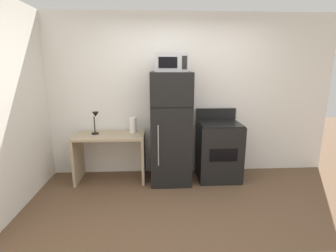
{
  "coord_description": "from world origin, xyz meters",
  "views": [
    {
      "loc": [
        -0.43,
        -2.47,
        1.79
      ],
      "look_at": [
        -0.25,
        1.1,
        0.93
      ],
      "focal_mm": 27.06,
      "sensor_mm": 36.0,
      "label": 1
    }
  ],
  "objects_px": {
    "paper_towel_roll": "(133,125)",
    "oven_range": "(218,150)",
    "desk_lamp": "(95,119)",
    "refrigerator": "(170,128)",
    "desk": "(110,149)",
    "microwave": "(171,63)"
  },
  "relations": [
    {
      "from": "paper_towel_roll",
      "to": "oven_range",
      "type": "xyz_separation_m",
      "value": [
        1.36,
        -0.12,
        -0.4
      ]
    },
    {
      "from": "desk",
      "to": "refrigerator",
      "type": "height_order",
      "value": "refrigerator"
    },
    {
      "from": "paper_towel_roll",
      "to": "refrigerator",
      "type": "bearing_deg",
      "value": -14.4
    },
    {
      "from": "microwave",
      "to": "oven_range",
      "type": "xyz_separation_m",
      "value": [
        0.77,
        0.05,
        -1.36
      ]
    },
    {
      "from": "desk",
      "to": "microwave",
      "type": "bearing_deg",
      "value": -4.7
    },
    {
      "from": "microwave",
      "to": "refrigerator",
      "type": "bearing_deg",
      "value": 90.31
    },
    {
      "from": "desk",
      "to": "refrigerator",
      "type": "distance_m",
      "value": 1.0
    },
    {
      "from": "refrigerator",
      "to": "desk_lamp",
      "type": "bearing_deg",
      "value": 176.27
    },
    {
      "from": "desk",
      "to": "desk_lamp",
      "type": "relative_size",
      "value": 3.04
    },
    {
      "from": "desk",
      "to": "refrigerator",
      "type": "bearing_deg",
      "value": -3.43
    },
    {
      "from": "oven_range",
      "to": "microwave",
      "type": "bearing_deg",
      "value": -176.07
    },
    {
      "from": "paper_towel_roll",
      "to": "refrigerator",
      "type": "relative_size",
      "value": 0.14
    },
    {
      "from": "desk_lamp",
      "to": "paper_towel_roll",
      "type": "bearing_deg",
      "value": 7.6
    },
    {
      "from": "paper_towel_roll",
      "to": "refrigerator",
      "type": "height_order",
      "value": "refrigerator"
    },
    {
      "from": "microwave",
      "to": "desk",
      "type": "bearing_deg",
      "value": 175.3
    },
    {
      "from": "refrigerator",
      "to": "oven_range",
      "type": "bearing_deg",
      "value": 2.37
    },
    {
      "from": "desk",
      "to": "microwave",
      "type": "height_order",
      "value": "microwave"
    },
    {
      "from": "paper_towel_roll",
      "to": "microwave",
      "type": "relative_size",
      "value": 0.52
    },
    {
      "from": "refrigerator",
      "to": "microwave",
      "type": "xyz_separation_m",
      "value": [
        0.0,
        -0.02,
        0.98
      ]
    },
    {
      "from": "desk",
      "to": "paper_towel_roll",
      "type": "relative_size",
      "value": 4.47
    },
    {
      "from": "desk_lamp",
      "to": "refrigerator",
      "type": "height_order",
      "value": "refrigerator"
    },
    {
      "from": "desk",
      "to": "oven_range",
      "type": "bearing_deg",
      "value": -0.82
    }
  ]
}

